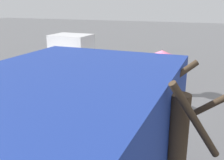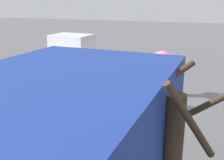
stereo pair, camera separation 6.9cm
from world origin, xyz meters
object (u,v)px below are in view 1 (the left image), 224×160
at_px(shopping_cart_vendor, 128,89).
at_px(pedestrian_pink_side, 98,73).
at_px(cargo_van_parked_right, 53,71).
at_px(hand_dolly_boxes, 103,84).
at_px(pedestrian_black_side, 163,62).
at_px(pedestrian_white_side, 126,72).

relative_size(shopping_cart_vendor, pedestrian_pink_side, 0.49).
height_order(cargo_van_parked_right, hand_dolly_boxes, cargo_van_parked_right).
relative_size(shopping_cart_vendor, pedestrian_black_side, 0.49).
xyz_separation_m(pedestrian_pink_side, pedestrian_black_side, (-1.94, -2.68, 0.01)).
distance_m(pedestrian_pink_side, pedestrian_white_side, 1.06).
distance_m(cargo_van_parked_right, hand_dolly_boxes, 2.28).
height_order(shopping_cart_vendor, hand_dolly_boxes, hand_dolly_boxes).
bearing_deg(cargo_van_parked_right, pedestrian_pink_side, 159.51).
height_order(cargo_van_parked_right, pedestrian_white_side, cargo_van_parked_right).
bearing_deg(hand_dolly_boxes, pedestrian_white_side, 142.00).
xyz_separation_m(shopping_cart_vendor, pedestrian_black_side, (-1.20, -1.26, 1.02)).
height_order(hand_dolly_boxes, pedestrian_white_side, pedestrian_white_side).
height_order(hand_dolly_boxes, pedestrian_pink_side, pedestrian_pink_side).
relative_size(pedestrian_pink_side, pedestrian_black_side, 1.00).
xyz_separation_m(shopping_cart_vendor, pedestrian_white_side, (-0.19, 0.92, 1.02)).
distance_m(shopping_cart_vendor, pedestrian_white_side, 1.39).
bearing_deg(pedestrian_black_side, pedestrian_pink_side, 54.11).
relative_size(cargo_van_parked_right, pedestrian_pink_side, 2.53).
xyz_separation_m(pedestrian_pink_side, pedestrian_white_side, (-0.93, -0.50, 0.01)).
xyz_separation_m(hand_dolly_boxes, pedestrian_pink_side, (-0.48, 1.61, 0.96)).
bearing_deg(pedestrian_pink_side, cargo_van_parked_right, -20.49).
distance_m(pedestrian_black_side, pedestrian_white_side, 2.40).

